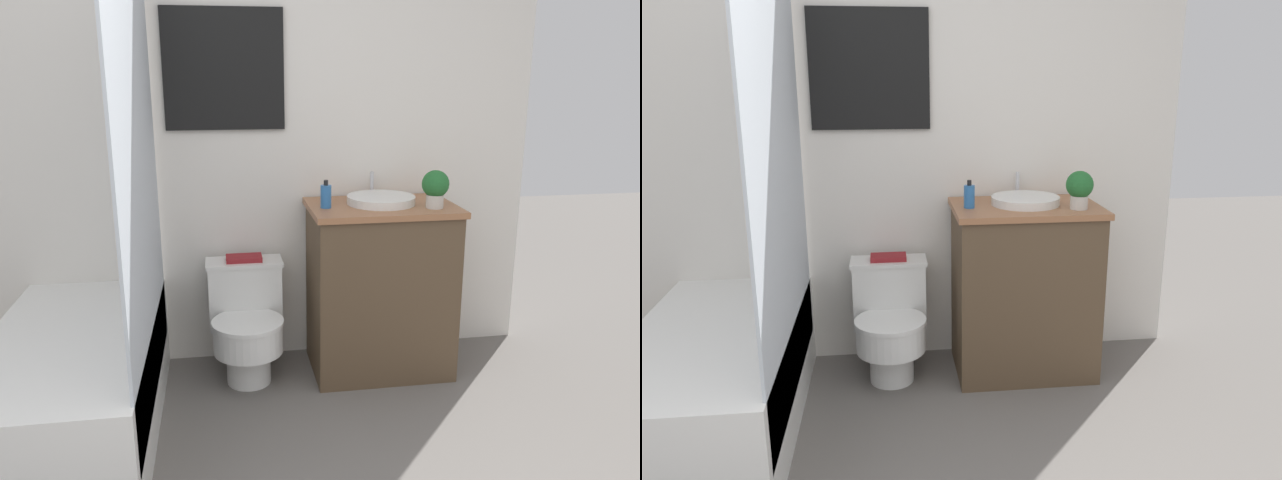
{
  "view_description": "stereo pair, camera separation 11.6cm",
  "coord_description": "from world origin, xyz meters",
  "views": [
    {
      "loc": [
        -0.1,
        -1.12,
        1.52
      ],
      "look_at": [
        0.36,
        1.63,
        0.76
      ],
      "focal_mm": 35.0,
      "sensor_mm": 36.0,
      "label": 1
    },
    {
      "loc": [
        0.02,
        -1.13,
        1.52
      ],
      "look_at": [
        0.36,
        1.63,
        0.76
      ],
      "focal_mm": 35.0,
      "sensor_mm": 36.0,
      "label": 2
    }
  ],
  "objects": [
    {
      "name": "soap_bottle",
      "position": [
        0.41,
        1.79,
        0.93
      ],
      "size": [
        0.05,
        0.05,
        0.13
      ],
      "color": "#2D6BB2",
      "rests_on": "vanity"
    },
    {
      "name": "sink",
      "position": [
        0.7,
        1.84,
        0.9
      ],
      "size": [
        0.34,
        0.37,
        0.13
      ],
      "color": "white",
      "rests_on": "vanity"
    },
    {
      "name": "wall_back",
      "position": [
        -0.0,
        2.1,
        1.26
      ],
      "size": [
        3.13,
        0.07,
        2.5
      ],
      "color": "white",
      "rests_on": "ground_plane"
    },
    {
      "name": "book_on_tank",
      "position": [
        0.02,
        1.94,
        0.6
      ],
      "size": [
        0.18,
        0.11,
        0.02
      ],
      "color": "maroon",
      "rests_on": "toilet"
    },
    {
      "name": "shower_area",
      "position": [
        -0.71,
        1.39,
        0.28
      ],
      "size": [
        0.68,
        1.37,
        1.98
      ],
      "color": "white",
      "rests_on": "ground_plane"
    },
    {
      "name": "vanity",
      "position": [
        0.7,
        1.81,
        0.44
      ],
      "size": [
        0.73,
        0.5,
        0.88
      ],
      "color": "brown",
      "rests_on": "ground_plane"
    },
    {
      "name": "potted_plant",
      "position": [
        0.93,
        1.7,
        0.98
      ],
      "size": [
        0.13,
        0.13,
        0.18
      ],
      "color": "beige",
      "rests_on": "vanity"
    },
    {
      "name": "toilet",
      "position": [
        0.02,
        1.83,
        0.3
      ],
      "size": [
        0.39,
        0.49,
        0.58
      ],
      "color": "white",
      "rests_on": "ground_plane"
    }
  ]
}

